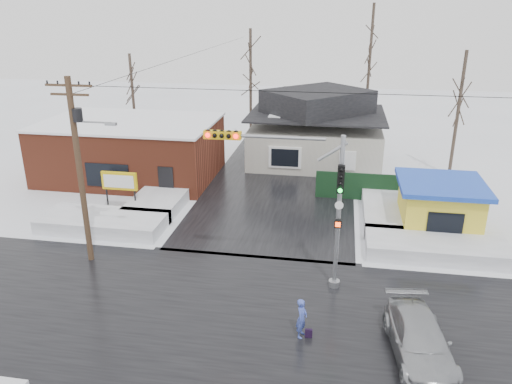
% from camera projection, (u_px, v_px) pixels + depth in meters
% --- Properties ---
extents(ground, '(120.00, 120.00, 0.00)m').
position_uv_depth(ground, '(233.00, 316.00, 20.38)').
color(ground, white).
rests_on(ground, ground).
extents(road_ns, '(10.00, 120.00, 0.02)m').
position_uv_depth(road_ns, '(233.00, 316.00, 20.37)').
color(road_ns, black).
rests_on(road_ns, ground).
extents(road_ew, '(120.00, 10.00, 0.02)m').
position_uv_depth(road_ew, '(233.00, 316.00, 20.37)').
color(road_ew, black).
rests_on(road_ew, ground).
extents(snowbank_nw, '(7.00, 3.00, 0.80)m').
position_uv_depth(snowbank_nw, '(103.00, 222.00, 28.11)').
color(snowbank_nw, white).
rests_on(snowbank_nw, ground).
extents(snowbank_ne, '(7.00, 3.00, 0.80)m').
position_uv_depth(snowbank_ne, '(436.00, 247.00, 25.26)').
color(snowbank_ne, white).
rests_on(snowbank_ne, ground).
extents(snowbank_nside_w, '(3.00, 8.00, 0.80)m').
position_uv_depth(snowbank_nside_w, '(167.00, 193.00, 32.40)').
color(snowbank_nside_w, white).
rests_on(snowbank_nside_w, ground).
extents(snowbank_nside_e, '(3.00, 8.00, 0.80)m').
position_uv_depth(snowbank_nside_e, '(388.00, 207.00, 30.18)').
color(snowbank_nside_e, white).
rests_on(snowbank_nside_e, ground).
extents(traffic_signal, '(6.05, 0.68, 7.00)m').
position_uv_depth(traffic_signal, '(302.00, 191.00, 21.11)').
color(traffic_signal, gray).
rests_on(traffic_signal, ground).
extents(utility_pole, '(3.15, 0.44, 9.00)m').
position_uv_depth(utility_pole, '(80.00, 162.00, 23.04)').
color(utility_pole, '#382619').
rests_on(utility_pole, ground).
extents(brick_building, '(12.20, 8.20, 4.12)m').
position_uv_depth(brick_building, '(131.00, 149.00, 36.11)').
color(brick_building, brown).
rests_on(brick_building, ground).
extents(marquee_sign, '(2.20, 0.21, 2.55)m').
position_uv_depth(marquee_sign, '(119.00, 182.00, 29.86)').
color(marquee_sign, black).
rests_on(marquee_sign, ground).
extents(house, '(10.40, 8.40, 5.76)m').
position_uv_depth(house, '(316.00, 129.00, 39.39)').
color(house, '#BBB7A9').
rests_on(house, ground).
extents(kiosk, '(4.60, 4.60, 2.88)m').
position_uv_depth(kiosk, '(439.00, 206.00, 27.56)').
color(kiosk, yellow).
rests_on(kiosk, ground).
extents(fence, '(8.00, 0.12, 1.80)m').
position_uv_depth(fence, '(378.00, 188.00, 31.92)').
color(fence, black).
rests_on(fence, ground).
extents(tree_far_left, '(3.00, 3.00, 10.00)m').
position_uv_depth(tree_far_left, '(250.00, 54.00, 42.13)').
color(tree_far_left, '#332821').
rests_on(tree_far_left, ground).
extents(tree_far_mid, '(3.00, 3.00, 12.00)m').
position_uv_depth(tree_far_mid, '(372.00, 34.00, 41.83)').
color(tree_far_mid, '#332821').
rests_on(tree_far_mid, ground).
extents(tree_far_right, '(3.00, 3.00, 9.00)m').
position_uv_depth(tree_far_right, '(463.00, 78.00, 34.35)').
color(tree_far_right, '#332821').
rests_on(tree_far_right, ground).
extents(tree_far_west, '(3.00, 3.00, 8.00)m').
position_uv_depth(tree_far_west, '(131.00, 73.00, 42.44)').
color(tree_far_west, '#332821').
rests_on(tree_far_west, ground).
extents(pedestrian, '(0.51, 0.66, 1.61)m').
position_uv_depth(pedestrian, '(302.00, 318.00, 18.86)').
color(pedestrian, '#4053B3').
rests_on(pedestrian, ground).
extents(car, '(2.50, 4.99, 1.39)m').
position_uv_depth(car, '(419.00, 340.00, 17.83)').
color(car, '#A3A6AA').
rests_on(car, ground).
extents(shopping_bag, '(0.29, 0.14, 0.35)m').
position_uv_depth(shopping_bag, '(309.00, 334.00, 19.00)').
color(shopping_bag, black).
rests_on(shopping_bag, ground).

